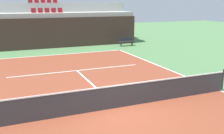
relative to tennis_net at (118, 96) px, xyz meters
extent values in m
plane|color=#477042|center=(0.00, 0.00, -0.51)|extent=(80.00, 80.00, 0.00)
cube|color=brown|center=(0.00, 0.00, -0.50)|extent=(11.00, 24.00, 0.01)
cube|color=white|center=(0.00, 11.95, -0.50)|extent=(11.00, 0.10, 0.00)
cube|color=white|center=(5.45, 0.00, -0.50)|extent=(0.10, 24.00, 0.00)
cube|color=white|center=(0.00, 6.40, -0.50)|extent=(8.26, 0.10, 0.00)
cube|color=white|center=(0.00, 3.20, -0.50)|extent=(0.10, 6.40, 0.00)
cube|color=#33231E|center=(0.00, 15.35, 0.89)|extent=(17.10, 0.30, 2.80)
cube|color=#9E9E99|center=(0.00, 16.70, 1.09)|extent=(17.10, 2.40, 3.21)
cube|color=#9E9E99|center=(0.00, 19.10, 1.55)|extent=(17.10, 2.40, 4.11)
cube|color=maroon|center=(-1.25, 16.70, 2.72)|extent=(0.44, 0.44, 0.04)
cube|color=maroon|center=(-1.25, 16.90, 2.94)|extent=(0.44, 0.04, 0.40)
cube|color=maroon|center=(-0.63, 16.70, 2.72)|extent=(0.44, 0.44, 0.04)
cube|color=maroon|center=(-0.63, 16.90, 2.94)|extent=(0.44, 0.04, 0.40)
cube|color=maroon|center=(0.00, 16.70, 2.72)|extent=(0.44, 0.44, 0.04)
cube|color=maroon|center=(0.00, 16.90, 2.94)|extent=(0.44, 0.04, 0.40)
cube|color=maroon|center=(0.63, 16.70, 2.72)|extent=(0.44, 0.44, 0.04)
cube|color=maroon|center=(0.63, 16.90, 2.94)|extent=(0.44, 0.04, 0.40)
cube|color=maroon|center=(1.25, 16.70, 2.72)|extent=(0.44, 0.44, 0.04)
cube|color=maroon|center=(1.25, 16.90, 2.94)|extent=(0.44, 0.04, 0.40)
cube|color=maroon|center=(-1.25, 19.10, 3.62)|extent=(0.44, 0.44, 0.04)
cube|color=maroon|center=(-1.25, 19.30, 3.84)|extent=(0.44, 0.04, 0.40)
cube|color=maroon|center=(-0.63, 19.10, 3.62)|extent=(0.44, 0.44, 0.04)
cube|color=maroon|center=(-0.63, 19.30, 3.84)|extent=(0.44, 0.04, 0.40)
cube|color=maroon|center=(0.00, 19.10, 3.62)|extent=(0.44, 0.44, 0.04)
cube|color=maroon|center=(0.00, 19.30, 3.84)|extent=(0.44, 0.04, 0.40)
cube|color=maroon|center=(0.63, 19.10, 3.62)|extent=(0.44, 0.44, 0.04)
cube|color=maroon|center=(0.63, 19.30, 3.84)|extent=(0.44, 0.04, 0.40)
cube|color=maroon|center=(1.25, 19.10, 3.62)|extent=(0.44, 0.44, 0.04)
cube|color=maroon|center=(1.25, 19.30, 3.84)|extent=(0.44, 0.04, 0.40)
cylinder|color=black|center=(5.50, 0.00, 0.04)|extent=(0.08, 0.08, 1.07)
cube|color=#333338|center=(0.00, 0.00, -0.04)|extent=(10.90, 0.02, 0.92)
cube|color=white|center=(0.00, 0.00, 0.45)|extent=(10.90, 0.04, 0.05)
cube|color=#232328|center=(6.98, 13.79, -0.06)|extent=(1.50, 0.40, 0.05)
cube|color=#232328|center=(6.98, 13.97, 0.16)|extent=(1.50, 0.04, 0.36)
cube|color=#2D2D33|center=(6.38, 13.65, -0.30)|extent=(0.06, 0.06, 0.42)
cube|color=#2D2D33|center=(7.58, 13.65, -0.30)|extent=(0.06, 0.06, 0.42)
cube|color=#2D2D33|center=(6.38, 13.93, -0.30)|extent=(0.06, 0.06, 0.42)
cube|color=#2D2D33|center=(7.58, 13.93, -0.30)|extent=(0.06, 0.06, 0.42)
camera|label=1|loc=(-4.01, -9.04, 3.67)|focal=41.81mm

